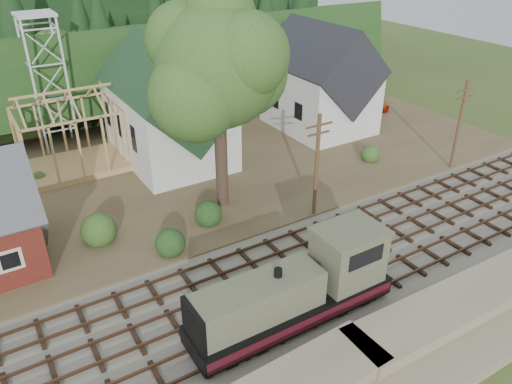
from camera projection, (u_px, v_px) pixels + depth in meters
ground at (273, 288)px, 29.82m from camera, size 140.00×140.00×0.00m
railroad_bed at (273, 286)px, 29.78m from camera, size 64.00×11.00×0.16m
village_flat at (159, 171)px, 43.20m from camera, size 64.00×26.00×0.30m
hillside at (86, 98)px, 61.20m from camera, size 70.00×28.96×12.74m
ridge at (56, 69)px, 73.16m from camera, size 80.00×20.00×12.00m
church at (168, 106)px, 42.95m from camera, size 8.40×15.17×13.00m
farmhouse at (320, 84)px, 49.93m from camera, size 8.40×10.80×10.60m
timber_frame at (71, 137)px, 41.94m from camera, size 8.20×6.20×6.99m
lattice_tower at (40, 42)px, 43.16m from camera, size 3.20×3.20×12.12m
big_tree at (220, 74)px, 33.43m from camera, size 10.90×8.40×14.70m
telegraph_pole_near at (317, 165)px, 34.87m from camera, size 2.20×0.28×8.00m
telegraph_pole_far at (459, 124)px, 41.74m from camera, size 2.20×0.28×8.00m
locomotive at (300, 290)px, 26.44m from camera, size 11.59×2.90×4.65m
car_red at (371, 107)px, 55.45m from camera, size 4.94×2.73×1.31m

